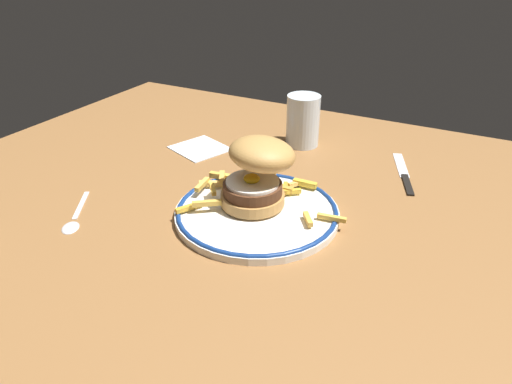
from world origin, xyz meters
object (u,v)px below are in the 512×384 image
at_px(dinner_plate, 256,213).
at_px(spoon, 72,221).
at_px(water_glass, 303,124).
at_px(burger, 258,170).
at_px(knife, 405,176).
at_px(napkin, 200,148).

bearing_deg(dinner_plate, spoon, -148.76).
xyz_separation_m(dinner_plate, spoon, (-0.25, -0.15, -0.00)).
bearing_deg(water_glass, burger, -81.48).
bearing_deg(burger, spoon, -144.28).
xyz_separation_m(knife, napkin, (-0.41, -0.07, -0.00)).
xyz_separation_m(burger, napkin, (-0.22, 0.16, -0.07)).
xyz_separation_m(dinner_plate, napkin, (-0.23, 0.19, -0.01)).
height_order(water_glass, napkin, water_glass).
distance_m(water_glass, napkin, 0.22).
height_order(burger, spoon, burger).
relative_size(dinner_plate, burger, 1.73).
xyz_separation_m(burger, spoon, (-0.24, -0.17, -0.07)).
bearing_deg(napkin, spoon, -92.60).
xyz_separation_m(spoon, napkin, (0.02, 0.34, -0.00)).
height_order(water_glass, spoon, water_glass).
height_order(dinner_plate, burger, burger).
bearing_deg(burger, dinner_plate, -70.21).
height_order(burger, water_glass, burger).
relative_size(dinner_plate, napkin, 2.48).
relative_size(water_glass, knife, 0.62).
xyz_separation_m(water_glass, spoon, (-0.20, -0.46, -0.04)).
bearing_deg(water_glass, dinner_plate, -80.64).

